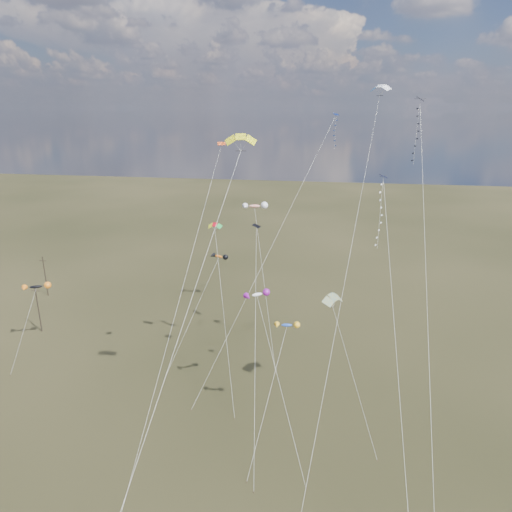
% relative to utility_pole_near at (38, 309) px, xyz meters
% --- Properties ---
extents(utility_pole_near, '(1.40, 0.20, 8.00)m').
position_rel_utility_pole_near_xyz_m(utility_pole_near, '(0.00, 0.00, 0.00)').
color(utility_pole_near, black).
rests_on(utility_pole_near, ground).
extents(utility_pole_far, '(1.40, 0.20, 8.00)m').
position_rel_utility_pole_near_xyz_m(utility_pole_far, '(-8.00, 14.00, 0.00)').
color(utility_pole_far, black).
rests_on(utility_pole_far, ground).
extents(diamond_black_high, '(1.39, 26.52, 36.24)m').
position_rel_utility_pole_near_xyz_m(diamond_black_high, '(54.62, -11.51, 26.81)').
color(diamond_black_high, black).
rests_on(diamond_black_high, ground).
extents(diamond_navy_tall, '(16.10, 23.18, 34.44)m').
position_rel_utility_pole_near_xyz_m(diamond_navy_tall, '(44.87, 4.90, 25.30)').
color(diamond_navy_tall, '#0B1746').
rests_on(diamond_navy_tall, ground).
extents(diamond_black_mid, '(3.28, 18.17, 22.05)m').
position_rel_utility_pole_near_xyz_m(diamond_black_mid, '(38.34, -14.18, 11.74)').
color(diamond_black_mid, black).
rests_on(diamond_black_mid, ground).
extents(diamond_navy_right, '(3.41, 19.29, 29.12)m').
position_rel_utility_pole_near_xyz_m(diamond_navy_right, '(51.08, -17.16, 20.22)').
color(diamond_navy_right, '#0E104B').
rests_on(diamond_navy_right, ground).
extents(diamond_orange_center, '(6.17, 19.17, 31.87)m').
position_rel_utility_pole_near_xyz_m(diamond_orange_center, '(33.07, -21.19, 16.97)').
color(diamond_orange_center, '#E94E19').
rests_on(diamond_orange_center, ground).
extents(parafoil_yellow, '(7.81, 29.49, 33.45)m').
position_rel_utility_pole_near_xyz_m(parafoil_yellow, '(38.24, -21.60, 28.52)').
color(parafoil_yellow, yellow).
rests_on(parafoil_yellow, ground).
extents(parafoil_blue_white, '(7.53, 28.37, 37.90)m').
position_rel_utility_pole_near_xyz_m(parafoil_blue_white, '(50.69, -7.77, 32.89)').
color(parafoil_blue_white, blue).
rests_on(parafoil_blue_white, ground).
extents(parafoil_striped, '(6.87, 9.99, 15.40)m').
position_rel_utility_pole_near_xyz_m(parafoil_striped, '(47.00, -12.30, 10.57)').
color(parafoil_striped, '#D79B08').
rests_on(parafoil_striped, ground).
extents(parafoil_tricolor, '(5.97, 12.70, 21.04)m').
position_rel_utility_pole_near_xyz_m(parafoil_tricolor, '(31.26, -4.55, 16.30)').
color(parafoil_tricolor, '#CBD11E').
rests_on(parafoil_tricolor, ground).
extents(novelty_black_orange, '(3.65, 8.65, 10.88)m').
position_rel_utility_pole_near_xyz_m(novelty_black_orange, '(4.31, -5.45, 6.24)').
color(novelty_black_orange, black).
rests_on(novelty_black_orange, ground).
extents(novelty_orange_black, '(7.34, 9.18, 15.68)m').
position_rel_utility_pole_near_xyz_m(novelty_orange_black, '(30.87, -1.64, 11.07)').
color(novelty_orange_black, orange).
rests_on(novelty_orange_black, ground).
extents(novelty_white_purple, '(8.11, 12.56, 15.64)m').
position_rel_utility_pole_near_xyz_m(novelty_white_purple, '(38.53, -14.21, 11.00)').
color(novelty_white_purple, white).
rests_on(novelty_white_purple, ground).
extents(novelty_redwhite_stripe, '(7.75, 17.59, 20.70)m').
position_rel_utility_pole_near_xyz_m(novelty_redwhite_stripe, '(33.91, 10.68, 15.88)').
color(novelty_redwhite_stripe, red).
rests_on(novelty_redwhite_stripe, ground).
extents(novelty_blue_yellow, '(4.12, 8.32, 13.99)m').
position_rel_utility_pole_near_xyz_m(novelty_blue_yellow, '(42.27, -18.12, 9.44)').
color(novelty_blue_yellow, '#2248B2').
rests_on(novelty_blue_yellow, ground).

